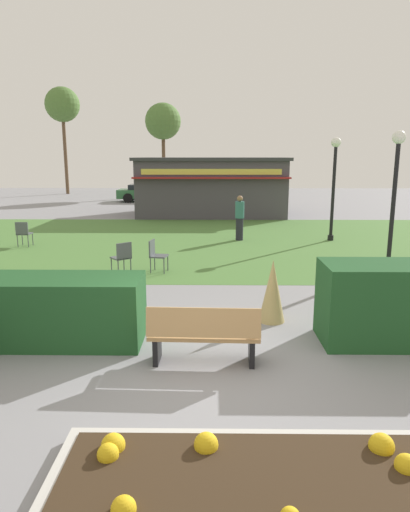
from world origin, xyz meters
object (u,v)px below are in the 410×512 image
object	(u,v)px
cafe_chair_east	(156,253)
tree_right_bg	(163,122)
lamppost_mid	(395,183)
cafe_chair_west	(23,232)
tree_left_bg	(62,106)
food_kiosk	(211,186)
lamppost_far	(334,176)
park_bench	(204,335)
person_strolling	(240,218)
parked_car_center_slot	(226,192)
cafe_chair_north	(122,255)
parked_car_west_slot	(148,192)

from	to	relation	value
cafe_chair_east	tree_right_bg	world-z (taller)	tree_right_bg
lamppost_mid	cafe_chair_west	bearing A→B (deg)	165.18
tree_left_bg	tree_right_bg	world-z (taller)	tree_left_bg
food_kiosk	tree_right_bg	size ratio (longest dim) A/B	1.11
lamppost_far	tree_right_bg	size ratio (longest dim) A/B	0.53
park_bench	lamppost_mid	distance (m)	8.29
food_kiosk	person_strolling	xyz separation A→B (m)	(1.07, -7.86, -0.68)
lamppost_far	parked_car_center_slot	bearing A→B (deg)	102.89
parked_car_center_slot	park_bench	bearing A→B (deg)	-92.58
cafe_chair_west	person_strolling	bearing A→B (deg)	10.34
cafe_chair_east	cafe_chair_north	size ratio (longest dim) A/B	1.00
lamppost_far	food_kiosk	world-z (taller)	lamppost_far
parked_car_west_slot	tree_right_bg	size ratio (longest dim) A/B	0.59
cafe_chair_west	tree_left_bg	distance (m)	24.86
parked_car_west_slot	tree_right_bg	distance (m)	6.97
park_bench	tree_left_bg	size ratio (longest dim) A/B	0.20
lamppost_mid	tree_left_bg	xyz separation A→B (m)	(-17.22, 26.37, 4.76)
cafe_chair_east	cafe_chair_north	world-z (taller)	same
person_strolling	parked_car_center_slot	distance (m)	15.21
parked_car_west_slot	tree_left_bg	distance (m)	12.13
food_kiosk	parked_car_west_slot	distance (m)	8.65
tree_right_bg	lamppost_far	bearing A→B (deg)	-67.38
lamppost_far	person_strolling	size ratio (longest dim) A/B	2.25
lamppost_mid	tree_left_bg	bearing A→B (deg)	123.14
cafe_chair_east	tree_left_bg	xyz separation A→B (m)	(-10.67, 26.83, 6.65)
lamppost_far	parked_car_west_slot	xyz separation A→B (m)	(-8.99, 15.21, -1.77)
cafe_chair_north	parked_car_west_slot	world-z (taller)	parked_car_west_slot
food_kiosk	parked_car_center_slot	xyz separation A→B (m)	(1.05, 7.35, -0.90)
lamppost_far	cafe_chair_west	bearing A→B (deg)	-172.85
lamppost_mid	cafe_chair_north	bearing A→B (deg)	-174.04
food_kiosk	tree_left_bg	xyz separation A→B (m)	(-12.19, 14.04, 5.63)
cafe_chair_east	parked_car_center_slot	distance (m)	20.31
person_strolling	parked_car_center_slot	world-z (taller)	person_strolling
lamppost_far	food_kiosk	xyz separation A→B (m)	(-4.53, 7.86, -0.87)
parked_car_center_slot	tree_right_bg	size ratio (longest dim) A/B	0.60
person_strolling	tree_right_bg	world-z (taller)	tree_right_bg
lamppost_mid	parked_car_west_slot	size ratio (longest dim) A/B	0.90
cafe_chair_north	person_strolling	xyz separation A→B (m)	(3.46, 5.25, 0.33)
lamppost_far	cafe_chair_west	size ratio (longest dim) A/B	4.27
cafe_chair_east	person_strolling	size ratio (longest dim) A/B	0.53
park_bench	lamppost_far	size ratio (longest dim) A/B	0.45
lamppost_far	tree_left_bg	size ratio (longest dim) A/B	0.44
cafe_chair_east	food_kiosk	bearing A→B (deg)	83.22
park_bench	lamppost_far	distance (m)	11.80
food_kiosk	parked_car_center_slot	world-z (taller)	food_kiosk
food_kiosk	person_strolling	world-z (taller)	food_kiosk
lamppost_far	parked_car_west_slot	distance (m)	17.76
lamppost_mid	person_strolling	world-z (taller)	lamppost_mid
lamppost_mid	cafe_chair_east	bearing A→B (deg)	-175.95
tree_left_bg	cafe_chair_north	bearing A→B (deg)	-70.13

